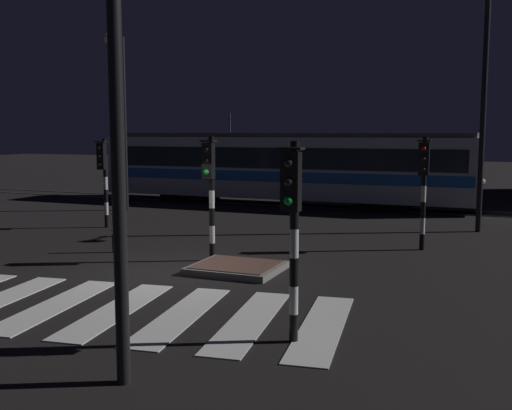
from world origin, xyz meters
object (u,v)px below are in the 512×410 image
Objects in this scene: traffic_light_corner_far_right at (424,176)px; street_lamp_trackside_left at (120,101)px; street_lamp_near_kerb at (102,20)px; bollard_island_edge at (114,232)px; tram at (281,166)px; traffic_light_corner_near_right at (292,212)px; traffic_light_median_centre at (210,180)px; street_lamp_trackside_right at (484,82)px; traffic_light_corner_far_left at (103,169)px.

street_lamp_trackside_left is at bearing 162.37° from traffic_light_corner_far_right.
bollard_island_edge is at bearing 125.22° from street_lamp_near_kerb.
traffic_light_corner_far_right is at bearing -17.63° from street_lamp_trackside_left.
street_lamp_near_kerb is 20.38m from tram.
traffic_light_corner_near_right is at bearing 57.92° from street_lamp_near_kerb.
street_lamp_near_kerb is at bearing -55.85° from street_lamp_trackside_left.
street_lamp_trackside_right is (6.13, 7.23, 2.77)m from traffic_light_median_centre.
traffic_light_corner_far_right is 1.03× the size of traffic_light_corner_far_left.
traffic_light_median_centre is at bearing -130.30° from street_lamp_trackside_right.
traffic_light_corner_near_right is at bearing -46.81° from street_lamp_trackside_left.
street_lamp_trackside_left is at bearing 133.19° from traffic_light_corner_near_right.
street_lamp_trackside_left reaches higher than tram.
tram is (-6.35, 17.12, -0.32)m from traffic_light_corner_near_right.
traffic_light_corner_far_right is 10.58m from traffic_light_corner_far_left.
traffic_light_corner_far_left is 12.81m from street_lamp_trackside_right.
street_lamp_trackside_left is 9.76m from bollard_island_edge.
traffic_light_median_centre is 6.27m from traffic_light_corner_near_right.
traffic_light_median_centre is at bearing 128.02° from traffic_light_corner_near_right.
tram is (-4.80, 19.60, -2.84)m from street_lamp_near_kerb.
street_lamp_near_kerb is (2.31, -7.42, 2.51)m from traffic_light_median_centre.
tram is (-8.62, 4.95, -3.11)m from street_lamp_trackside_right.
traffic_light_corner_far_right is 1.00× the size of traffic_light_median_centre.
bollard_island_edge is (-2.95, 0.02, -1.53)m from traffic_light_median_centre.
traffic_light_corner_far_right is 0.44× the size of street_lamp_trackside_left.
traffic_light_corner_near_right is 3.87m from street_lamp_near_kerb.
bollard_island_edge is at bearing 179.56° from traffic_light_median_centre.
traffic_light_median_centre is 12.44m from tram.
traffic_light_corner_far_right is 11.35m from tram.
traffic_light_corner_near_right is (9.65, -8.42, 0.05)m from traffic_light_corner_far_left.
traffic_light_corner_far_left is 0.42× the size of street_lamp_near_kerb.
street_lamp_trackside_left is 6.45× the size of bollard_island_edge.
street_lamp_near_kerb is at bearing -72.73° from traffic_light_median_centre.
street_lamp_near_kerb reaches higher than traffic_light_median_centre.
street_lamp_trackside_right is (2.27, 12.17, 2.79)m from traffic_light_corner_near_right.
street_lamp_trackside_right is at bearing 79.45° from traffic_light_corner_near_right.
street_lamp_trackside_right reaches higher than traffic_light_corner_far_left.
traffic_light_median_centre is 9.88m from street_lamp_trackside_right.
traffic_light_corner_near_right is at bearing -69.64° from tram.
traffic_light_corner_far_left is 0.97× the size of traffic_light_median_centre.
traffic_light_corner_far_right is at bearing -50.03° from tram.
street_lamp_trackside_right is 10.42m from tram.
traffic_light_median_centre is 2.85× the size of bollard_island_edge.
traffic_light_corner_far_right is 0.18× the size of tram.
traffic_light_median_centre reaches higher than bollard_island_edge.
tram reaches higher than traffic_light_corner_far_left.
street_lamp_trackside_left is at bearing 136.19° from traffic_light_median_centre.
traffic_light_corner_far_right is at bearing 83.69° from traffic_light_corner_near_right.
bollard_island_edge is (-6.81, 4.96, -1.51)m from traffic_light_corner_near_right.
tram is at bearing 41.40° from street_lamp_trackside_left.
traffic_light_corner_far_right is 0.41× the size of street_lamp_trackside_right.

